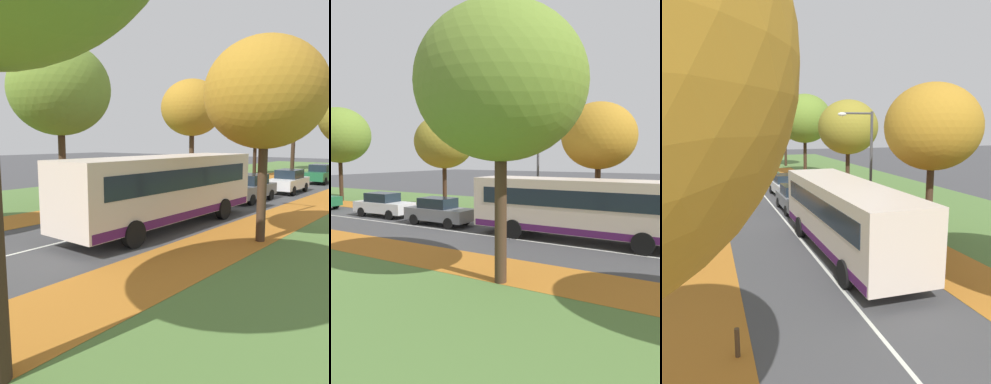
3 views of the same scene
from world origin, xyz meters
TOP-DOWN VIEW (x-y plane):
  - grass_verge_left at (-9.20, 20.00)m, footprint 12.00×90.00m
  - leaf_litter_left at (-4.60, 14.00)m, footprint 2.80×60.00m
  - leaf_litter_right at (4.60, 14.00)m, footprint 2.80×60.00m
  - road_centre_line at (0.00, 20.00)m, footprint 0.12×80.00m
  - tree_left_near at (-5.81, 11.72)m, footprint 5.34×5.34m
  - tree_left_mid at (-6.03, 24.22)m, footprint 4.90×4.90m
  - tree_left_far at (-5.83, 35.32)m, footprint 5.49×5.49m
  - tree_left_distant at (-5.65, 45.67)m, footprint 5.82×5.82m
  - tree_right_near at (5.52, 11.95)m, footprint 4.25×4.25m
  - streetlamp_right at (3.67, 15.04)m, footprint 1.89×0.28m
  - bus at (1.33, 11.64)m, footprint 2.71×10.41m
  - car_grey_lead at (1.10, 20.11)m, footprint 1.79×4.20m
  - car_white_following at (1.51, 25.33)m, footprint 1.88×4.25m
  - car_green_third_in_line at (1.42, 32.88)m, footprint 1.83×4.22m

SIDE VIEW (x-z plane):
  - road_centre_line at x=0.00m, z-range 0.00..0.01m
  - grass_verge_left at x=-9.20m, z-range 0.00..0.01m
  - leaf_litter_left at x=-4.60m, z-range 0.01..0.01m
  - leaf_litter_right at x=4.60m, z-range 0.01..0.01m
  - car_grey_lead at x=1.10m, z-range 0.00..1.62m
  - car_white_following at x=1.51m, z-range 0.00..1.62m
  - car_green_third_in_line at x=1.42m, z-range 0.00..1.62m
  - bus at x=1.33m, z-range 0.21..3.19m
  - streetlamp_right at x=3.67m, z-range 0.74..6.74m
  - tree_right_near at x=5.52m, z-range 1.65..8.81m
  - tree_left_far at x=-5.83m, z-range 1.76..10.24m
  - tree_left_mid at x=-6.03m, z-range 1.97..10.38m
  - tree_left_near at x=-5.81m, z-range 1.93..10.63m
  - tree_left_distant at x=-5.65m, z-range 2.38..12.44m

